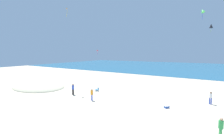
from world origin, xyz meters
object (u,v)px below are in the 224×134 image
person_0 (211,97)px  person_3 (221,127)px  cooler_box (167,107)px  kite_red (97,50)px  kite_orange (67,9)px  kite_green (203,11)px  kite_black (211,26)px  person_2 (92,94)px  beach_chair_near_camera (97,89)px  person_1 (73,88)px

person_0 → person_3: (-0.02, -7.58, 0.02)m
cooler_box → kite_red: kite_red is taller
kite_orange → kite_green: (18.27, 4.25, -1.99)m
cooler_box → kite_red: bearing=148.9°
kite_red → kite_orange: 11.45m
kite_orange → kite_black: bearing=47.1°
cooler_box → kite_black: bearing=77.4°
person_3 → person_2: bearing=164.3°
beach_chair_near_camera → kite_orange: (-4.99, -1.15, 12.57)m
beach_chair_near_camera → person_2: 4.45m
cooler_box → person_2: person_2 is taller
cooler_box → person_2: bearing=-165.1°
person_2 → kite_black: kite_black is taller
cooler_box → kite_orange: (-15.42, 0.52, 12.71)m
kite_orange → person_2: bearing=-21.4°
beach_chair_near_camera → kite_orange: kite_orange is taller
kite_orange → person_1: bearing=-34.6°
person_0 → kite_green: (-1.27, 1.03, 10.00)m
beach_chair_near_camera → person_1: bearing=36.4°
beach_chair_near_camera → cooler_box: 10.57m
person_3 → kite_black: kite_black is taller
cooler_box → kite_green: 12.07m
person_3 → kite_green: (-1.25, 8.61, 9.98)m
person_3 → kite_red: bearing=137.8°
person_2 → person_1: bearing=120.3°
beach_chair_near_camera → kite_red: 12.05m
person_0 → kite_black: size_ratio=0.78×
person_3 → kite_orange: kite_orange is taller
beach_chair_near_camera → person_0: (14.56, 2.07, 0.57)m
person_0 → kite_orange: size_ratio=1.00×
person_1 → kite_black: (17.20, 24.31, 10.87)m
person_0 → kite_orange: 23.16m
person_0 → person_2: size_ratio=0.97×
kite_green → kite_red: bearing=165.0°
beach_chair_near_camera → kite_red: kite_red is taller
kite_red → cooler_box: bearing=-31.1°
person_3 → kite_red: (-20.65, 13.82, 5.63)m
kite_orange → person_3: bearing=-12.6°
beach_chair_near_camera → kite_green: bearing=166.4°
person_3 → kite_black: bearing=79.5°
kite_black → kite_orange: size_ratio=1.27×
kite_green → person_3: bearing=-81.7°
person_0 → kite_red: bearing=-119.7°
cooler_box → kite_green: size_ratio=0.47×
person_2 → kite_red: (-8.16, 12.21, 5.64)m
person_1 → person_3: person_1 is taller
person_1 → cooler_box: bearing=-83.7°
person_1 → kite_green: 19.13m
beach_chair_near_camera → person_1: person_1 is taller
cooler_box → kite_orange: size_ratio=0.43×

